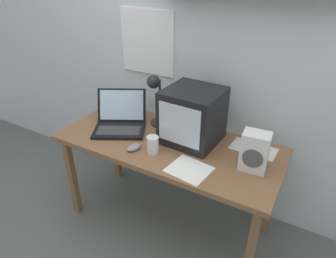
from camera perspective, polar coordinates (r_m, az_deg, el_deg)
The scene contains 12 objects.
ground_plane at distance 2.44m, azimuth 0.00°, elevation -16.92°, with size 12.00×12.00×0.00m, color #5C605C.
back_wall at distance 2.14m, azimuth 6.45°, elevation 17.03°, with size 5.60×0.24×2.60m.
corner_desk at distance 2.02m, azimuth 0.00°, elevation -4.13°, with size 1.49×0.65×0.71m.
crt_monitor at distance 1.93m, azimuth 4.71°, elevation 2.50°, with size 0.36×0.36×0.36m.
laptop at distance 2.17m, azimuth -9.06°, elevation 1.89°, with size 0.47×0.46×0.24m.
desk_lamp at distance 2.09m, azimuth -2.35°, elevation 6.63°, with size 0.14×0.17×0.38m.
juice_glass at distance 1.86m, azimuth -2.92°, elevation -3.15°, with size 0.07×0.07×0.11m.
space_heater at distance 1.75m, azimuth 16.17°, elevation -4.16°, with size 0.16×0.13×0.23m.
computer_mouse at distance 1.91m, azimuth -6.50°, elevation -3.48°, with size 0.08×0.12×0.03m.
open_notebook at distance 1.74m, azimuth 4.04°, elevation -7.69°, with size 0.26×0.24×0.00m.
loose_paper_near_monitor at distance 1.99m, azimuth 15.97°, elevation -3.64°, with size 0.29×0.18×0.00m.
loose_paper_near_laptop at distance 2.40m, azimuth -8.86°, elevation 3.11°, with size 0.29×0.25×0.00m.
Camera 1 is at (0.83, -1.47, 1.76)m, focal length 32.00 mm.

